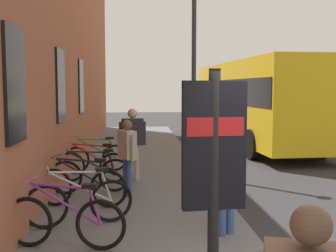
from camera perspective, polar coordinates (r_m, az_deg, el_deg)
The scene contains 15 objects.
ground at distance 10.58m, azimuth 11.34°, elevation -7.75°, with size 60.00×60.00×0.00m, color #2D2D30.
sidewalk_pavement at distance 12.13m, azimuth -3.97°, elevation -5.69°, with size 24.00×3.50×0.12m, color slate.
station_facade at distance 13.18m, azimuth -13.31°, elevation 13.01°, with size 22.00×0.65×8.35m.
bicycle_end_of_row at distance 6.15m, azimuth -13.86°, elevation -12.44°, with size 0.54×1.75×0.97m.
bicycle_beside_lamp at distance 7.07m, azimuth -11.88°, elevation -10.05°, with size 0.62×1.72×0.97m.
bicycle_by_door at distance 8.12m, azimuth -11.64°, elevation -8.04°, with size 0.52×1.75×0.97m.
bicycle_leaning_wall at distance 9.13m, azimuth -10.42°, elevation -6.54°, with size 0.48×1.76×0.97m.
bicycle_under_window at distance 10.12m, azimuth -10.20°, elevation -5.37°, with size 0.54×1.75×0.97m.
bicycle_mid_rack at distance 11.26m, azimuth -9.72°, elevation -4.28°, with size 0.69×1.70×0.97m.
transit_info_sign at distance 3.61m, azimuth 6.25°, elevation -5.04°, with size 0.13×0.55×2.40m.
city_bus at distance 17.47m, azimuth 11.66°, elevation 3.71°, with size 10.61×3.04×3.35m.
pedestrian_by_facade at distance 8.73m, azimuth -5.56°, elevation -3.19°, with size 0.55×0.41×1.58m.
pedestrian_crossing_street at distance 6.43m, azimuth 7.96°, elevation -5.94°, with size 0.44×0.55×1.64m.
pedestrian_near_bus at distance 10.16m, azimuth -4.83°, elevation -1.44°, with size 0.34×0.65×1.74m.
street_lamp at distance 11.15m, azimuth 3.53°, elevation 9.13°, with size 0.28×0.28×5.04m.
Camera 1 is at (-3.91, 1.83, 2.36)m, focal length 44.92 mm.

